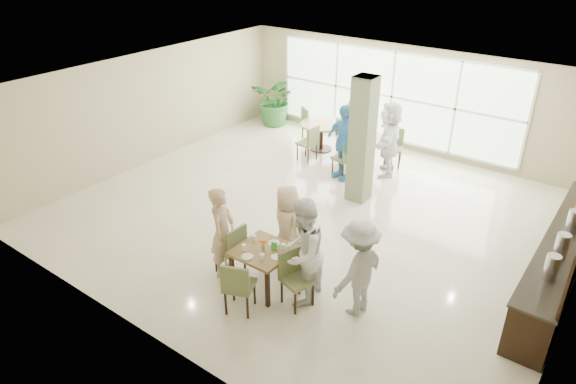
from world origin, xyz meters
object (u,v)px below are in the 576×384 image
Objects in this scene: main_table at (264,255)px; adult_standing at (358,116)px; round_table_right at (360,143)px; teen_right at (302,252)px; potted_plant at (276,100)px; teen_far at (287,226)px; buffet_counter at (563,256)px; teen_left at (223,232)px; adult_a at (344,142)px; teen_standing at (359,268)px; round_table_left at (322,129)px; adult_b at (389,139)px.

main_table is 0.50× the size of adult_standing.
round_table_right is 0.65× the size of teen_right.
potted_plant is 7.35m from teen_far.
teen_right is at bearing -138.29° from buffet_counter.
teen_left is at bearing -146.92° from buffet_counter.
adult_a is at bearing 88.78° from adult_standing.
adult_a reaches higher than teen_standing.
teen_right is at bearing -63.67° from teen_standing.
adult_a is (-1.05, 3.68, 0.15)m from teen_far.
teen_far is at bearing -57.92° from adult_a.
round_table_right is at bearing -171.76° from teen_right.
buffet_counter is 5.77m from teen_left.
main_table is 0.54× the size of teen_standing.
teen_standing reaches higher than teen_far.
adult_a is at bearing 104.32° from main_table.
buffet_counter reaches higher than round_table_left.
adult_a is at bearing -63.07° from adult_b.
buffet_counter is at bearing 0.87° from adult_a.
adult_a is (1.39, -1.19, 0.34)m from round_table_left.
adult_b is 1.03× the size of adult_standing.
buffet_counter is at bearing 129.34° from adult_standing.
main_table is 4.61m from adult_a.
adult_b is at bearing -15.03° from potted_plant.
adult_a is at bearing -51.25° from teen_far.
teen_left is 5.43m from adult_b.
teen_right reaches higher than round_table_right.
potted_plant reaches higher than teen_far.
round_table_left is 0.62× the size of teen_right.
buffet_counter is at bearing -24.23° from round_table_right.
round_table_right is 4.75m from teen_far.
round_table_right is 0.77× the size of teen_far.
adult_a reaches higher than teen_left.
main_table is at bearing -17.51° from adult_b.
buffet_counter reaches higher than main_table.
adult_standing reaches higher than teen_left.
buffet_counter reaches higher than teen_standing.
potted_plant is 0.87× the size of adult_standing.
adult_standing reaches higher than teen_far.
adult_b is (-0.29, 4.54, 0.14)m from teen_far.
adult_standing reaches higher than teen_standing.
adult_standing is at bearing -169.38° from teen_right.
main_table is 0.74× the size of round_table_right.
teen_right is at bearing -70.31° from round_table_right.
teen_left is (0.36, -5.48, 0.24)m from round_table_right.
main_table is 0.54× the size of teen_left.
adult_standing is at bearing 123.70° from round_table_right.
round_table_left is 1.36m from round_table_right.
teen_left is 6.52m from adult_standing.
teen_left is at bearing -173.95° from main_table.
round_table_right is 0.73× the size of teen_standing.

